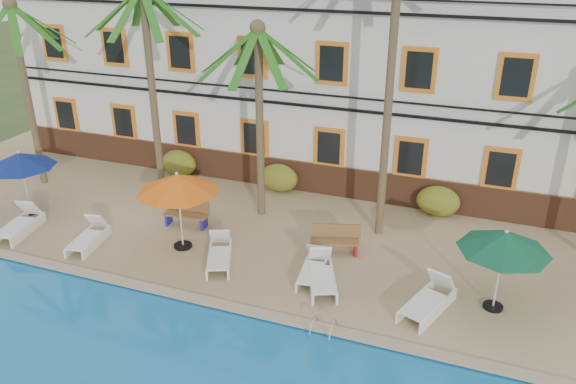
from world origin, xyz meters
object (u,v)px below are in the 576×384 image
at_px(palm_c, 259,94).
at_px(lounger_f, 429,300).
at_px(lounger_c, 219,254).
at_px(pool_ladder, 323,332).
at_px(palm_b, 150,64).
at_px(lounger_d, 313,269).
at_px(palm_a, 22,68).
at_px(lounger_b, 89,237).
at_px(lounger_e, 322,275).
at_px(umbrella_blue, 20,160).
at_px(bench_left, 187,213).
at_px(palm_d, 392,51).
at_px(lounger_a, 20,224).
at_px(umbrella_red, 177,183).
at_px(bench_right, 335,239).
at_px(umbrella_green, 505,242).

xyz_separation_m(palm_c, lounger_f, (6.33, -3.71, -4.03)).
xyz_separation_m(lounger_c, pool_ladder, (3.92, -2.05, -0.29)).
bearing_deg(palm_b, lounger_d, -25.68).
xyz_separation_m(palm_a, lounger_b, (5.00, -3.51, -4.31)).
bearing_deg(lounger_e, umbrella_blue, 176.46).
xyz_separation_m(lounger_b, lounger_f, (10.63, 0.27, 0.03)).
bearing_deg(pool_ladder, palm_c, 125.92).
bearing_deg(bench_left, lounger_f, -13.50).
bearing_deg(lounger_f, bench_left, 166.50).
height_order(palm_d, lounger_f, palm_d).
bearing_deg(lounger_b, lounger_d, 5.59).
distance_m(palm_b, lounger_d, 9.26).
distance_m(palm_b, lounger_a, 6.93).
xyz_separation_m(umbrella_blue, lounger_f, (14.09, -0.87, -1.70)).
relative_size(umbrella_red, bench_right, 1.64).
bearing_deg(palm_b, pool_ladder, -34.93).
xyz_separation_m(umbrella_green, lounger_e, (-4.61, -0.52, -1.69)).
xyz_separation_m(palm_d, lounger_d, (-1.22, -3.33, -5.70)).
height_order(palm_d, lounger_a, palm_d).
height_order(lounger_a, bench_right, lounger_a).
bearing_deg(bench_right, umbrella_red, -163.29).
distance_m(palm_b, umbrella_green, 12.91).
bearing_deg(bench_right, palm_d, 59.65).
distance_m(lounger_f, bench_right, 3.74).
relative_size(palm_d, umbrella_red, 3.68).
distance_m(lounger_a, lounger_b, 2.69).
bearing_deg(umbrella_blue, palm_b, 40.35).
bearing_deg(palm_c, lounger_e, -46.58).
bearing_deg(lounger_f, lounger_c, 178.11).
height_order(palm_b, palm_c, palm_b).
relative_size(palm_c, palm_d, 0.70).
bearing_deg(lounger_a, bench_right, 13.36).
bearing_deg(bench_right, pool_ladder, -77.76).
bearing_deg(palm_d, umbrella_blue, -166.36).
xyz_separation_m(lounger_d, bench_right, (0.19, 1.58, 0.20)).
bearing_deg(lounger_f, palm_a, 168.31).
distance_m(palm_c, umbrella_green, 8.82).
bearing_deg(palm_c, lounger_b, -137.15).
bearing_deg(lounger_f, pool_ladder, -141.43).
relative_size(umbrella_green, lounger_c, 1.17).
distance_m(lounger_a, lounger_f, 13.32).
relative_size(umbrella_green, lounger_f, 1.09).
distance_m(palm_a, palm_d, 13.59).
height_order(palm_b, pool_ladder, palm_b).
distance_m(lounger_c, lounger_d, 2.90).
height_order(umbrella_blue, lounger_e, umbrella_blue).
xyz_separation_m(umbrella_blue, pool_ladder, (11.78, -2.71, -2.01)).
bearing_deg(lounger_c, palm_b, 139.35).
bearing_deg(umbrella_blue, lounger_d, -2.29).
relative_size(lounger_c, bench_right, 1.27).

